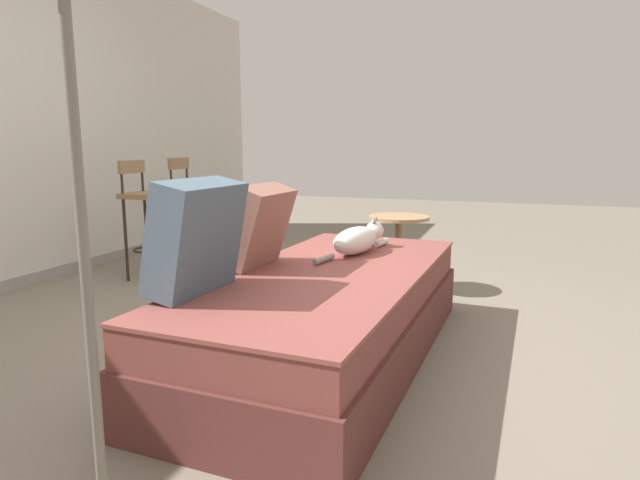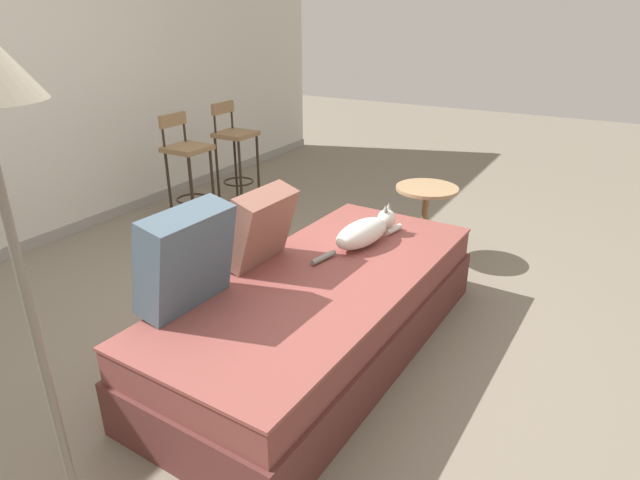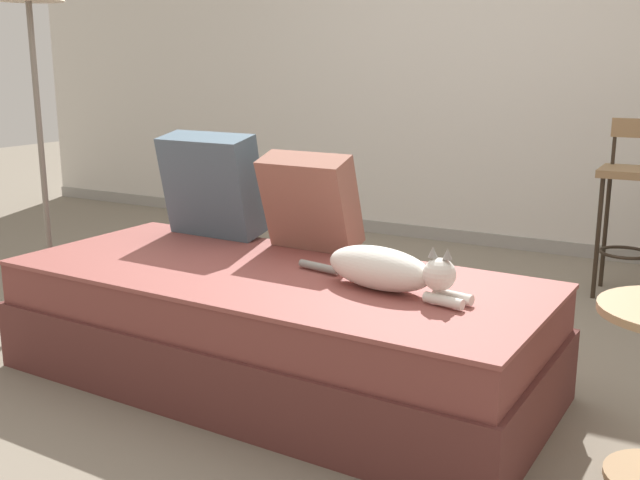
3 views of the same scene
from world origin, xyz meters
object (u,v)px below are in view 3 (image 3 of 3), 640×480
(throw_pillow_corner, at_px, (212,185))
(cat, at_px, (386,269))
(floor_lamp, at_px, (29,11))
(bar_stool_near_window, at_px, (631,193))
(couch, at_px, (274,326))
(throw_pillow_middle, at_px, (310,202))

(throw_pillow_corner, xyz_separation_m, cat, (1.04, -0.39, -0.16))
(floor_lamp, bearing_deg, bar_stool_near_window, 35.26)
(couch, height_order, cat, cat)
(throw_pillow_corner, xyz_separation_m, bar_stool_near_window, (1.59, 1.49, -0.13))
(throw_pillow_corner, bearing_deg, floor_lamp, -165.09)
(throw_pillow_corner, distance_m, bar_stool_near_window, 2.19)
(throw_pillow_middle, bearing_deg, couch, -83.86)
(bar_stool_near_window, bearing_deg, throw_pillow_corner, -136.89)
(throw_pillow_middle, relative_size, cat, 0.57)
(throw_pillow_corner, distance_m, cat, 1.12)
(bar_stool_near_window, xyz_separation_m, floor_lamp, (-2.43, -1.71, 0.89))
(cat, distance_m, floor_lamp, 2.09)
(couch, relative_size, cat, 2.90)
(throw_pillow_middle, height_order, bar_stool_near_window, bar_stool_near_window)
(floor_lamp, bearing_deg, cat, -5.13)
(couch, distance_m, floor_lamp, 1.86)
(couch, relative_size, floor_lamp, 1.24)
(cat, bearing_deg, floor_lamp, 174.87)
(couch, distance_m, cat, 0.56)
(bar_stool_near_window, bearing_deg, throw_pillow_middle, -125.31)
(throw_pillow_corner, relative_size, throw_pillow_middle, 1.13)
(cat, height_order, bar_stool_near_window, bar_stool_near_window)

